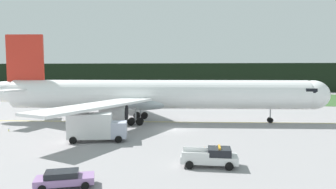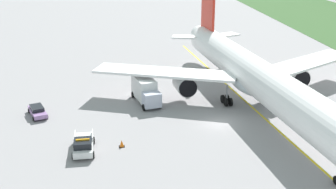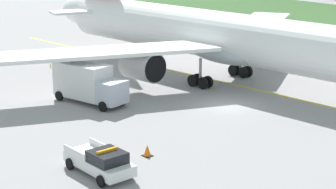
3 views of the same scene
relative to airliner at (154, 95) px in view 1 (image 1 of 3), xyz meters
name	(u,v)px [view 1 (image 1 of 3)]	position (x,y,z in m)	size (l,w,h in m)	color
ground	(173,130)	(4.23, -6.08, -4.69)	(320.00, 320.00, 0.00)	gray
grass_verge	(196,97)	(4.23, 45.61, -4.67)	(320.00, 35.84, 0.04)	#35592C
distant_tree_line	(202,77)	(4.23, 78.57, 0.94)	(288.00, 6.47, 11.25)	black
taxiway_centerline_main	(158,122)	(0.78, 0.09, -4.68)	(80.30, 0.30, 0.01)	yellow
airliner	(154,95)	(0.00, 0.00, 0.00)	(59.34, 43.35, 15.04)	white
ops_pickup_truck	(211,157)	(10.30, -22.81, -3.78)	(5.41, 2.57, 1.94)	silver
catering_truck	(95,127)	(-4.44, -15.06, -2.81)	(7.66, 4.15, 3.72)	#B2B7CC
staff_car	(64,178)	(-0.96, -29.84, -3.99)	(4.78, 3.27, 1.30)	#9A70AB
apron_cone	(205,150)	(9.50, -18.58, -4.28)	(0.66, 0.66, 0.83)	black
taxiway_edge_light_west	(9,130)	(-19.46, -11.25, -4.44)	(0.12, 0.12, 0.45)	yellow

